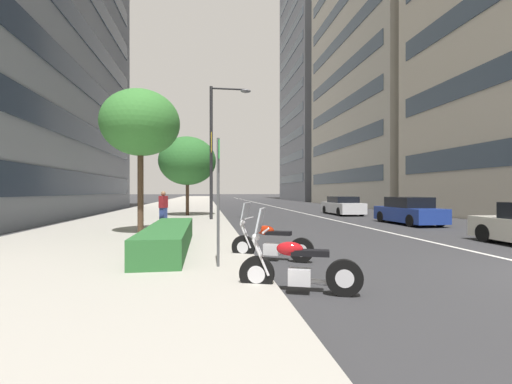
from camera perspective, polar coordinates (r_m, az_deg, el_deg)
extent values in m
cube|color=#A39E93|center=(35.65, -13.09, -2.57)|extent=(160.00, 8.40, 0.15)
cube|color=silver|center=(41.25, 2.50, -2.30)|extent=(110.00, 0.16, 0.01)
cylinder|color=black|center=(6.24, 0.13, -13.29)|extent=(0.32, 0.62, 0.62)
cylinder|color=silver|center=(6.24, 0.13, -13.29)|extent=(0.22, 0.33, 0.31)
cylinder|color=black|center=(6.15, 14.32, -13.50)|extent=(0.32, 0.62, 0.62)
cylinder|color=silver|center=(6.15, 14.32, -13.50)|extent=(0.22, 0.33, 0.31)
cube|color=silver|center=(6.16, 7.17, -13.63)|extent=(0.37, 0.44, 0.28)
cube|color=black|center=(6.06, 8.89, -9.84)|extent=(0.42, 0.68, 0.10)
ellipsoid|color=#AD1116|center=(6.08, 5.55, -9.25)|extent=(0.38, 0.51, 0.24)
cylinder|color=silver|center=(6.10, 0.76, -10.68)|extent=(0.15, 0.31, 0.64)
cylinder|color=silver|center=(6.23, 0.99, -10.44)|extent=(0.15, 0.31, 0.64)
cylinder|color=silver|center=(6.09, 1.62, -6.38)|extent=(0.58, 0.23, 0.04)
sphere|color=silver|center=(6.13, -0.05, -7.46)|extent=(0.14, 0.14, 0.14)
cube|color=#B2BCC6|center=(6.08, 0.69, -4.68)|extent=(0.46, 0.26, 0.44)
cylinder|color=silver|center=(6.31, 9.87, -14.31)|extent=(0.31, 0.68, 0.16)
cylinder|color=black|center=(9.11, -2.09, -9.04)|extent=(0.38, 0.60, 0.61)
cylinder|color=silver|center=(9.11, -2.09, -9.04)|extent=(0.25, 0.33, 0.31)
cylinder|color=black|center=(8.72, 7.48, -9.46)|extent=(0.38, 0.60, 0.61)
cylinder|color=silver|center=(8.72, 7.48, -9.46)|extent=(0.25, 0.33, 0.31)
cube|color=silver|center=(8.89, 2.59, -9.37)|extent=(0.40, 0.46, 0.28)
cube|color=black|center=(8.78, 3.73, -6.75)|extent=(0.48, 0.67, 0.10)
ellipsoid|color=#991E0A|center=(8.87, 1.52, -6.29)|extent=(0.42, 0.52, 0.24)
cylinder|color=silver|center=(8.97, -1.76, -7.21)|extent=(0.18, 0.30, 0.64)
cylinder|color=silver|center=(9.10, -1.46, -7.10)|extent=(0.18, 0.30, 0.64)
cylinder|color=silver|center=(8.97, -1.13, -4.30)|extent=(0.56, 0.30, 0.04)
sphere|color=silver|center=(9.04, -2.21, -5.03)|extent=(0.14, 0.14, 0.14)
cube|color=#B2BCC6|center=(8.99, -1.73, -3.14)|extent=(0.45, 0.30, 0.44)
cylinder|color=silver|center=(8.97, 4.57, -9.98)|extent=(0.38, 0.66, 0.16)
cylinder|color=black|center=(14.40, 33.41, -5.66)|extent=(0.62, 0.23, 0.62)
cube|color=navy|center=(20.21, 23.81, -3.38)|extent=(4.22, 1.88, 0.74)
cube|color=black|center=(20.19, 23.79, -1.55)|extent=(2.18, 1.68, 0.55)
cylinder|color=black|center=(20.97, 19.90, -3.83)|extent=(0.63, 0.24, 0.62)
cylinder|color=black|center=(21.80, 23.54, -3.68)|extent=(0.63, 0.24, 0.62)
cylinder|color=black|center=(18.64, 24.12, -4.33)|extent=(0.63, 0.24, 0.62)
cylinder|color=black|center=(19.57, 28.00, -4.12)|extent=(0.63, 0.24, 0.62)
cube|color=silver|center=(26.75, 14.01, -2.50)|extent=(4.40, 1.81, 0.76)
cube|color=black|center=(26.68, 14.06, -1.21)|extent=(2.21, 1.67, 0.46)
cylinder|color=black|center=(27.82, 11.30, -2.85)|extent=(0.62, 0.22, 0.62)
cylinder|color=black|center=(28.42, 14.44, -2.79)|extent=(0.62, 0.22, 0.62)
cylinder|color=black|center=(25.11, 13.53, -3.18)|extent=(0.62, 0.22, 0.62)
cylinder|color=black|center=(25.77, 16.94, -3.09)|extent=(0.62, 0.22, 0.62)
cylinder|color=#47494C|center=(7.45, -6.24, -1.68)|extent=(0.06, 0.06, 2.75)
cube|color=#1E8C33|center=(7.50, -6.12, 6.93)|extent=(0.32, 0.02, 0.40)
cylinder|color=#232326|center=(20.18, -7.37, 6.39)|extent=(0.18, 0.18, 7.62)
cylinder|color=#232326|center=(20.95, -4.53, 16.52)|extent=(0.10, 2.00, 0.10)
ellipsoid|color=slate|center=(21.01, -1.70, 16.24)|extent=(0.44, 0.60, 0.20)
cube|color=gold|center=(19.90, -7.36, 8.10)|extent=(0.56, 0.03, 1.10)
cube|color=gold|center=(20.59, -7.39, 7.83)|extent=(0.56, 0.03, 1.10)
cube|color=#28602D|center=(10.10, -14.16, -7.20)|extent=(5.74, 1.10, 0.64)
cylinder|color=#473323|center=(13.77, -18.44, -0.14)|extent=(0.22, 0.22, 3.09)
ellipsoid|color=#387A33|center=(14.01, -18.45, 10.72)|extent=(2.92, 2.92, 2.48)
cylinder|color=#473323|center=(23.64, -11.20, -1.09)|extent=(0.22, 0.22, 2.21)
ellipsoid|color=#2D6B2D|center=(23.72, -11.21, 5.04)|extent=(3.80, 3.80, 3.23)
cube|color=#33478C|center=(17.02, -14.98, -3.90)|extent=(0.39, 0.36, 0.82)
cube|color=maroon|center=(16.99, -14.98, -1.57)|extent=(0.47, 0.41, 0.57)
sphere|color=#8C6647|center=(16.98, -14.98, -0.24)|extent=(0.22, 0.22, 0.22)
cube|color=#B7B2A3|center=(51.84, 24.31, 22.92)|extent=(23.05, 19.01, 43.69)
cube|color=#384756|center=(43.43, 13.60, 2.42)|extent=(20.74, 0.08, 1.50)
cube|color=#384756|center=(43.80, 13.61, 7.89)|extent=(20.74, 0.08, 1.50)
cube|color=#384756|center=(44.56, 13.61, 13.22)|extent=(20.74, 0.08, 1.50)
cube|color=#384756|center=(45.68, 13.61, 18.32)|extent=(20.74, 0.08, 1.50)
cube|color=#384756|center=(47.15, 13.62, 23.15)|extent=(20.74, 0.08, 1.50)
cube|color=#384756|center=(48.94, 13.62, 27.65)|extent=(20.74, 0.08, 1.50)
cube|color=slate|center=(73.51, 12.03, 19.11)|extent=(19.61, 15.82, 51.34)
cube|color=#384756|center=(67.21, 5.65, 2.14)|extent=(17.65, 0.08, 1.50)
cube|color=#384756|center=(67.47, 5.65, 5.55)|extent=(17.65, 0.08, 1.50)
cube|color=#384756|center=(67.97, 5.65, 8.92)|extent=(17.65, 0.08, 1.50)
cube|color=#384756|center=(68.70, 5.65, 12.23)|extent=(17.65, 0.08, 1.50)
cube|color=#384756|center=(69.65, 5.65, 15.46)|extent=(17.65, 0.08, 1.50)
cube|color=#384756|center=(70.81, 5.65, 18.59)|extent=(17.65, 0.08, 1.50)
cube|color=#384756|center=(72.19, 5.65, 21.61)|extent=(17.65, 0.08, 1.50)
cube|color=#384756|center=(73.75, 5.66, 24.52)|extent=(17.65, 0.08, 1.50)
cube|color=#384756|center=(75.50, 5.66, 27.29)|extent=(17.65, 0.08, 1.50)
cube|color=#232D3D|center=(25.44, -26.95, 1.26)|extent=(27.44, 0.08, 1.50)
cube|color=#232D3D|center=(25.75, -26.96, 9.02)|extent=(27.44, 0.08, 1.50)
cube|color=#232D3D|center=(26.51, -26.97, 16.47)|extent=(27.44, 0.08, 1.50)
cube|color=#232D3D|center=(27.69, -26.98, 23.39)|extent=(27.44, 0.08, 1.50)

